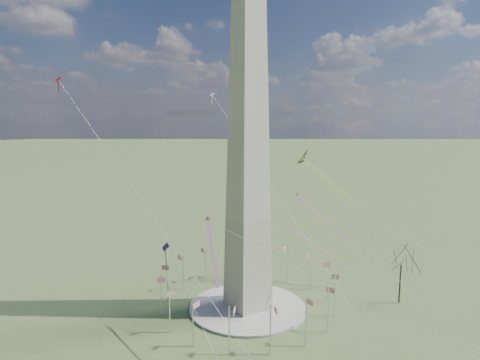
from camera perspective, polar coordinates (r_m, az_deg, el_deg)
ground at (r=137.62m, az=1.03°, el=-16.77°), size 2000.00×2000.00×0.00m
plaza at (r=137.45m, az=1.03°, el=-16.62°), size 36.00×36.00×0.80m
washington_monument at (r=124.60m, az=1.09°, el=3.53°), size 15.56×15.56×100.00m
flagpole_ring at (r=134.64m, az=1.04°, el=-13.98°), size 54.40×54.40×13.00m
tree_near at (r=145.17m, az=20.71°, el=-10.16°), size 10.91×10.91×19.10m
kite_delta_black at (r=150.98m, az=8.76°, el=2.54°), size 13.57×20.03×16.74m
kite_diamond_purple at (r=125.16m, az=-9.87°, el=-9.22°), size 1.75×2.77×8.67m
kite_streamer_left at (r=131.47m, az=10.06°, el=-4.21°), size 5.98×18.67×13.06m
kite_streamer_mid at (r=110.47m, az=-3.89°, el=-8.32°), size 8.23×17.63×12.79m
kite_streamer_right at (r=152.72m, az=8.77°, el=-7.86°), size 13.38×16.80×13.94m
kite_small_red at (r=141.68m, az=-23.09°, el=12.04°), size 1.43×1.88×4.83m
kite_small_white at (r=167.58m, az=-3.74°, el=11.17°), size 1.52×1.72×4.69m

